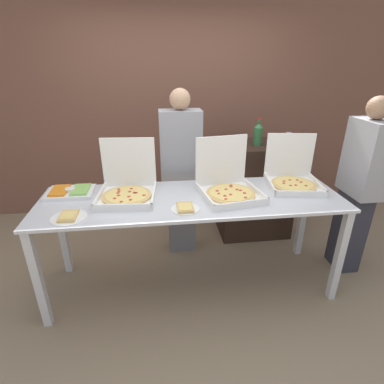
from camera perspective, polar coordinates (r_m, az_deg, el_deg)
The scene contains 15 objects.
ground_plane at distance 2.95m, azimuth 0.00°, elevation -16.87°, with size 16.00×16.00×0.00m, color #847056.
brick_wall_behind at distance 3.96m, azimuth -3.15°, elevation 16.23°, with size 10.00×0.06×2.80m.
buffet_table at distance 2.51m, azimuth 0.00°, elevation -3.22°, with size 2.48×0.77×0.89m.
pizza_box_near_left at distance 2.83m, azimuth 18.57°, elevation 2.69°, with size 0.50×0.51×0.43m.
pizza_box_far_right at distance 2.52m, azimuth 6.90°, elevation 1.30°, with size 0.53×0.54×0.46m.
pizza_box_near_right at distance 2.52m, azimuth -12.23°, elevation 0.89°, with size 0.49×0.50×0.45m.
paper_plate_front_right at distance 2.33m, azimuth -22.45°, elevation -4.35°, with size 0.25×0.25×0.03m.
paper_plate_front_left at distance 2.27m, azimuth -1.31°, elevation -3.04°, with size 0.22×0.22×0.03m.
veggie_tray at distance 2.72m, azimuth -22.13°, elevation 0.04°, with size 0.38×0.28×0.05m.
sideboard_podium at distance 3.58m, azimuth 11.68°, elevation 0.61°, with size 0.80×0.59×1.08m.
soda_bottle at distance 3.33m, azimuth 12.47°, elevation 10.80°, with size 0.10×0.10×0.28m.
soda_can_silver at distance 3.29m, azimuth 17.52°, elevation 9.02°, with size 0.07×0.07×0.12m.
soda_can_colored at distance 3.48m, azimuth 17.85°, elevation 9.74°, with size 0.07×0.07×0.12m.
person_guest_plaid at distance 3.02m, azimuth -2.10°, elevation 3.67°, with size 0.40×0.22×1.70m.
person_guest_cap at distance 3.13m, azimuth 29.26°, elevation 0.89°, with size 0.22×0.40×1.66m.
Camera 1 is at (-0.28, -2.22, 1.93)m, focal length 28.00 mm.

